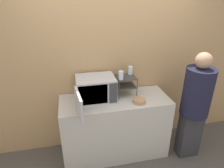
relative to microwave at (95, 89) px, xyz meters
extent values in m
plane|color=#4C4742|center=(0.27, -0.36, -1.09)|extent=(12.00, 12.00, 0.00)
cube|color=tan|center=(0.27, 0.29, 0.21)|extent=(8.00, 0.06, 2.60)
cube|color=#B7B2A8|center=(0.27, -0.06, -0.63)|extent=(1.53, 0.61, 0.93)
cube|color=#ADADB2|center=(0.01, 0.02, 0.00)|extent=(0.52, 0.39, 0.32)
cube|color=#B7B2A8|center=(-0.04, -0.17, 0.00)|extent=(0.37, 0.01, 0.28)
cube|color=#333338|center=(0.22, -0.17, 0.00)|extent=(0.10, 0.01, 0.28)
cube|color=#ADADB2|center=(-0.24, -0.37, 0.00)|extent=(0.07, 0.41, 0.31)
cylinder|color=#333333|center=(0.32, -0.07, -0.02)|extent=(0.01, 0.01, 0.28)
cylinder|color=#333333|center=(0.58, -0.07, -0.02)|extent=(0.01, 0.01, 0.28)
cylinder|color=#333333|center=(0.32, 0.17, -0.02)|extent=(0.01, 0.01, 0.28)
cylinder|color=#333333|center=(0.58, 0.17, -0.02)|extent=(0.01, 0.01, 0.28)
cube|color=#333333|center=(0.45, 0.05, -0.02)|extent=(0.26, 0.24, 0.01)
cube|color=#333333|center=(0.45, 0.05, 0.11)|extent=(0.26, 0.24, 0.01)
cylinder|color=silver|center=(0.36, -0.03, 0.18)|extent=(0.07, 0.07, 0.12)
cylinder|color=silver|center=(0.54, 0.13, 0.18)|extent=(0.07, 0.07, 0.12)
cylinder|color=#AD7F56|center=(0.57, -0.21, -0.16)|extent=(0.09, 0.09, 0.01)
cylinder|color=#AD7F56|center=(0.57, -0.21, -0.13)|extent=(0.17, 0.17, 0.05)
cube|color=#2D2D33|center=(1.34, -0.34, -0.73)|extent=(0.31, 0.19, 0.73)
cylinder|color=black|center=(1.34, -0.34, -0.03)|extent=(0.38, 0.38, 0.68)
sphere|color=tan|center=(1.34, -0.34, 0.42)|extent=(0.21, 0.21, 0.21)
camera|label=1|loc=(-0.29, -2.42, 1.20)|focal=32.00mm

